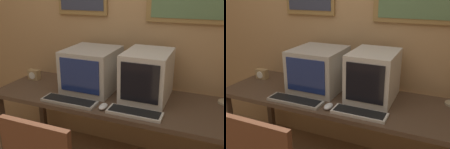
# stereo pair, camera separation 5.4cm
# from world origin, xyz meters

# --- Properties ---
(wall_back) EXTENTS (8.00, 0.08, 2.60)m
(wall_back) POSITION_xyz_m (0.00, 1.49, 1.31)
(wall_back) COLOR tan
(wall_back) RESTS_ON ground_plane
(desk) EXTENTS (2.04, 0.67, 0.72)m
(desk) POSITION_xyz_m (0.00, 1.05, 0.65)
(desk) COLOR #4C3828
(desk) RESTS_ON ground_plane
(monitor_left) EXTENTS (0.43, 0.46, 0.37)m
(monitor_left) POSITION_xyz_m (-0.23, 1.15, 0.91)
(monitor_left) COLOR #B7B2A8
(monitor_left) RESTS_ON desk
(monitor_right) EXTENTS (0.35, 0.45, 0.39)m
(monitor_right) POSITION_xyz_m (0.27, 1.15, 0.92)
(monitor_right) COLOR beige
(monitor_right) RESTS_ON desk
(keyboard_main) EXTENTS (0.46, 0.14, 0.03)m
(keyboard_main) POSITION_xyz_m (-0.27, 0.82, 0.74)
(keyboard_main) COLOR #A8A399
(keyboard_main) RESTS_ON desk
(keyboard_side) EXTENTS (0.40, 0.13, 0.03)m
(keyboard_side) POSITION_xyz_m (0.27, 0.83, 0.74)
(keyboard_side) COLOR beige
(keyboard_side) RESTS_ON desk
(mouse_near_keyboard) EXTENTS (0.06, 0.10, 0.04)m
(mouse_near_keyboard) POSITION_xyz_m (0.02, 0.82, 0.74)
(mouse_near_keyboard) COLOR silver
(mouse_near_keyboard) RESTS_ON desk
(desk_clock) EXTENTS (0.11, 0.07, 0.10)m
(desk_clock) POSITION_xyz_m (-0.87, 1.15, 0.77)
(desk_clock) COLOR #A38456
(desk_clock) RESTS_ON desk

